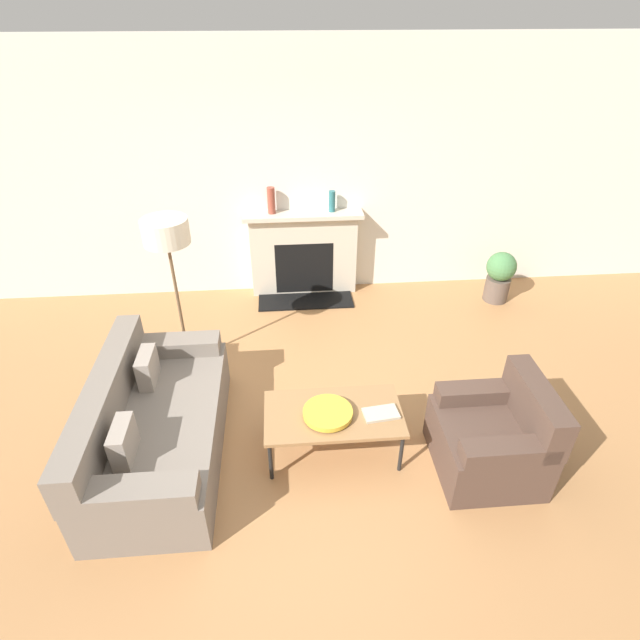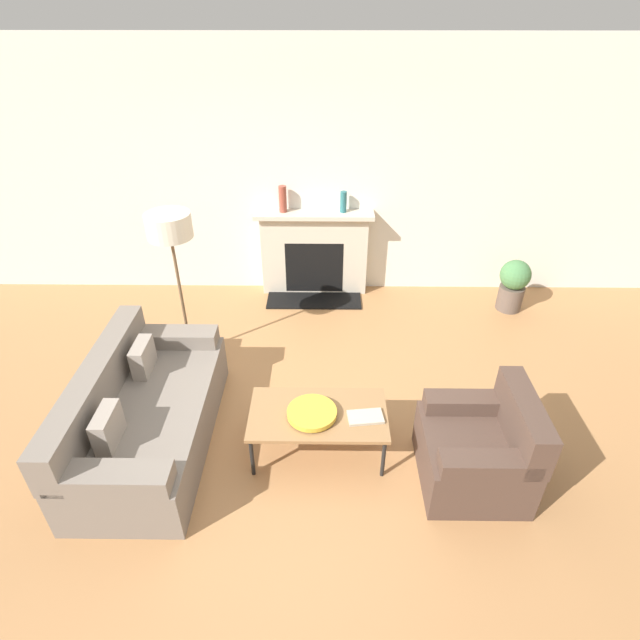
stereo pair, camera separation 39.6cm
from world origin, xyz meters
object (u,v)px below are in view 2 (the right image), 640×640
Objects in this scene: fireplace at (314,254)px; mantel_vase_left at (283,199)px; coffee_table at (318,416)px; bowl at (312,413)px; couch at (144,415)px; potted_plant at (513,283)px; floor_lamp at (171,241)px; armchair_near at (480,450)px; mantel_vase_center_left at (343,202)px; book at (365,417)px.

mantel_vase_left reaches higher than fireplace.
coffee_table is 2.79× the size of bowl.
couch is 2.91× the size of potted_plant.
coffee_table is 2.11m from floor_lamp.
armchair_near is 0.73× the size of coffee_table.
armchair_near is 3.27× the size of mantel_vase_center_left.
mantel_vase_left is at bearing 99.75° from book.
couch is 2.70m from armchair_near.
couch is at bearing -149.48° from potted_plant.
mantel_vase_center_left is (0.71, 0.00, -0.03)m from mantel_vase_left.
mantel_vase_left reaches higher than armchair_near.
bowl is 2.84m from mantel_vase_center_left.
fireplace is 1.28× the size of coffee_table.
mantel_vase_left reaches higher than coffee_table.
mantel_vase_center_left is at bearing -161.68° from armchair_near.
mantel_vase_left is (-1.69, 2.96, 0.91)m from armchair_near.
fireplace is 0.78m from mantel_vase_left.
coffee_table is (-1.24, 0.27, 0.08)m from armchair_near.
fireplace reaches higher than bowl.
mantel_vase_left is at bearing -20.74° from couch.
couch is (-1.35, -2.60, -0.22)m from fireplace.
book is (-0.86, 0.22, 0.12)m from armchair_near.
bowl is (-0.05, -0.03, 0.06)m from coffee_table.
mantel_vase_left is 0.48× the size of potted_plant.
mantel_vase_left is at bearing 180.00° from mantel_vase_center_left.
armchair_near is (1.32, -2.94, -0.21)m from fireplace.
bowl is at bearing -81.61° from mantel_vase_left.
armchair_near is 1.26× the size of potted_plant.
mantel_vase_left is (-0.40, 2.72, 0.76)m from bowl.
fireplace is at bearing 91.86° from coffee_table.
mantel_vase_center_left is at bearing -32.98° from couch.
potted_plant is (2.32, 2.30, -0.10)m from bowl.
mantel_vase_center_left reaches higher than fireplace.
potted_plant is at bearing -8.82° from mantel_vase_left.
fireplace is 1.76× the size of armchair_near.
mantel_vase_left reaches higher than couch.
couch reaches higher than coffee_table.
mantel_vase_left reaches higher than bowl.
coffee_table is at bearing 35.17° from bowl.
bowl is (1.39, -0.11, 0.15)m from couch.
coffee_table is at bearing -88.14° from fireplace.
fireplace is 2.94m from couch.
mantel_vase_left is at bearing 56.33° from floor_lamp.
potted_plant is (2.02, -0.42, -0.84)m from mantel_vase_center_left.
potted_plant is (2.27, 2.27, -0.04)m from coffee_table.
armchair_near is at bearing -71.68° from mantel_vase_center_left.
mantel_vase_center_left is at bearing 0.00° from mantel_vase_left.
couch is 6.28× the size of book.
couch is 2.30× the size of armchair_near.
mantel_vase_left reaches higher than mantel_vase_center_left.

